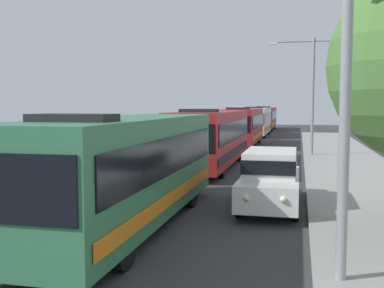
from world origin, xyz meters
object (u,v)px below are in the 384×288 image
bus_fourth_in_line (256,121)px  bus_second_in_line (212,136)px  bus_rear (265,117)px  streetlamp_mid (313,83)px  bus_middle (243,125)px  bus_lead (128,167)px  white_suv (270,177)px  box_truck_oncoming (238,118)px

bus_fourth_in_line → bus_second_in_line: bearing=-90.0°
bus_fourth_in_line → bus_rear: size_ratio=0.92×
streetlamp_mid → bus_second_in_line: bearing=-129.9°
streetlamp_mid → bus_middle: bearing=126.2°
bus_middle → bus_fourth_in_line: same height
bus_fourth_in_line → streetlamp_mid: size_ratio=1.45×
bus_lead → bus_fourth_in_line: size_ratio=0.96×
white_suv → streetlamp_mid: streetlamp_mid is taller
box_truck_oncoming → bus_rear: bearing=36.2°
bus_middle → streetlamp_mid: size_ratio=1.39×
bus_middle → bus_rear: bearing=90.0°
bus_middle → bus_rear: (0.00, 25.05, 0.00)m
bus_lead → bus_second_in_line: bearing=90.0°
bus_second_in_line → white_suv: size_ratio=2.30×
bus_fourth_in_line → bus_middle: bearing=-90.0°
streetlamp_mid → bus_lead: bearing=-105.7°
white_suv → bus_rear: bearing=94.4°
bus_second_in_line → box_truck_oncoming: size_ratio=1.67×
bus_lead → white_suv: size_ratio=2.09×
bus_second_in_line → streetlamp_mid: size_ratio=1.54×
bus_second_in_line → bus_lead: bearing=-90.0°
white_suv → streetlamp_mid: 16.33m
bus_middle → box_truck_oncoming: bus_middle is taller
bus_lead → bus_second_in_line: 12.72m
bus_middle → streetlamp_mid: streetlamp_mid is taller
white_suv → bus_middle: bearing=99.1°
bus_middle → bus_rear: same height
bus_second_in_line → bus_middle: bearing=90.0°
bus_fourth_in_line → box_truck_oncoming: bus_fourth_in_line is taller
white_suv → bus_second_in_line: bearing=111.6°
bus_fourth_in_line → streetlamp_mid: streetlamp_mid is taller
bus_rear → streetlamp_mid: (5.40, -32.42, 3.12)m
bus_rear → bus_second_in_line: bearing=-90.0°
white_suv → streetlamp_mid: bearing=83.9°
bus_middle → box_truck_oncoming: size_ratio=1.51×
bus_lead → box_truck_oncoming: 49.28m
box_truck_oncoming → streetlamp_mid: bearing=-73.8°
bus_middle → white_suv: (3.70, -23.17, -0.65)m
bus_rear → white_suv: size_ratio=2.37×
bus_lead → streetlamp_mid: (5.40, 19.17, 3.12)m
bus_middle → box_truck_oncoming: 22.87m
bus_lead → box_truck_oncoming: (-3.30, 49.17, 0.01)m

